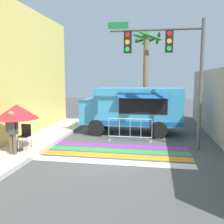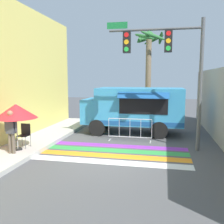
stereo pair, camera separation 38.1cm
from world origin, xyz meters
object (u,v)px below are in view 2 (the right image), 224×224
(traffic_signal_pole, at_px, (168,57))
(patio_umbrella, at_px, (16,111))
(barricade_front, at_px, (130,130))
(folding_chair, at_px, (25,133))
(palm_tree, at_px, (149,61))
(vendor_person, at_px, (11,129))
(food_truck, at_px, (132,107))

(traffic_signal_pole, relative_size, patio_umbrella, 2.92)
(traffic_signal_pole, height_order, barricade_front, traffic_signal_pole)
(patio_umbrella, relative_size, folding_chair, 1.90)
(traffic_signal_pole, relative_size, folding_chair, 5.56)
(palm_tree, bearing_deg, vendor_person, -116.35)
(traffic_signal_pole, height_order, patio_umbrella, traffic_signal_pole)
(folding_chair, height_order, palm_tree, palm_tree)
(folding_chair, relative_size, barricade_front, 0.46)
(food_truck, xyz_separation_m, patio_umbrella, (-4.13, -4.89, 0.29))
(food_truck, bearing_deg, vendor_person, -127.11)
(vendor_person, height_order, barricade_front, vendor_person)
(folding_chair, bearing_deg, patio_umbrella, -94.21)
(food_truck, distance_m, barricade_front, 2.07)
(vendor_person, xyz_separation_m, palm_tree, (4.70, 9.50, 3.16))
(folding_chair, height_order, barricade_front, folding_chair)
(food_truck, xyz_separation_m, folding_chair, (-4.08, -4.42, -0.71))
(traffic_signal_pole, distance_m, patio_umbrella, 6.70)
(patio_umbrella, xyz_separation_m, barricade_front, (4.25, 3.04, -1.21))
(vendor_person, relative_size, palm_tree, 0.27)
(folding_chair, xyz_separation_m, barricade_front, (4.20, 2.57, -0.21))
(folding_chair, distance_m, barricade_front, 4.93)
(patio_umbrella, bearing_deg, barricade_front, 35.62)
(traffic_signal_pole, distance_m, vendor_person, 7.04)
(barricade_front, distance_m, palm_tree, 7.06)
(barricade_front, xyz_separation_m, palm_tree, (0.51, 5.97, 3.73))
(food_truck, relative_size, vendor_person, 3.26)
(food_truck, bearing_deg, patio_umbrella, -130.14)
(palm_tree, bearing_deg, barricade_front, -94.92)
(traffic_signal_pole, distance_m, barricade_front, 3.97)
(barricade_front, bearing_deg, folding_chair, -148.54)
(vendor_person, xyz_separation_m, barricade_front, (4.19, 3.53, -0.57))
(barricade_front, relative_size, palm_tree, 0.34)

